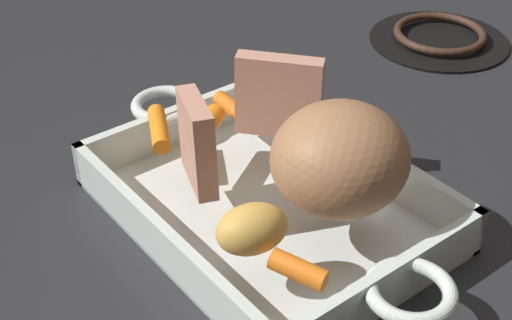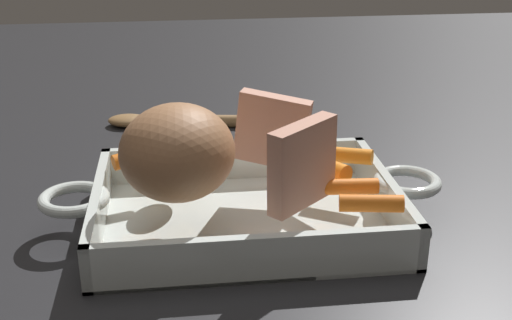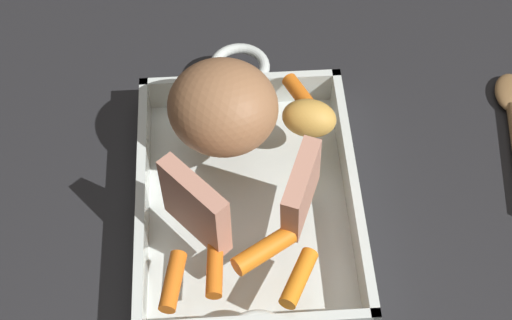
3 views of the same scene
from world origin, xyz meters
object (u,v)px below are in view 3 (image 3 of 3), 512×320
object	(u,v)px
baby_carrot_northeast	(215,269)
potato_golden_small	(309,118)
baby_carrot_center_left	(299,278)
baby_carrot_center_right	(264,250)
roast_slice_outer	(301,190)
baby_carrot_southeast	(298,92)
pork_roast	(223,107)
roast_slice_thick	(195,206)
roasting_dish	(248,201)
baby_carrot_southwest	(173,281)

from	to	relation	value
baby_carrot_northeast	potato_golden_small	size ratio (longest dim) A/B	0.97
baby_carrot_center_left	baby_carrot_center_right	world-z (taller)	baby_carrot_center_right
baby_carrot_northeast	baby_carrot_center_left	world-z (taller)	baby_carrot_center_left
roast_slice_outer	potato_golden_small	distance (m)	0.11
baby_carrot_center_left	baby_carrot_southeast	xyz separation A→B (m)	(0.24, -0.02, 0.00)
pork_roast	baby_carrot_center_right	distance (m)	0.16
baby_carrot_northeast	roast_slice_thick	bearing A→B (deg)	17.13
roast_slice_outer	roast_slice_thick	xyz separation A→B (m)	(-0.01, 0.11, 0.00)
roasting_dish	pork_roast	distance (m)	0.11
baby_carrot_southwest	roast_slice_outer	bearing A→B (deg)	-59.31
baby_carrot_northeast	baby_carrot_southwest	world-z (taller)	baby_carrot_southwest
baby_carrot_southeast	potato_golden_small	world-z (taller)	potato_golden_small
baby_carrot_northeast	baby_carrot_center_left	bearing A→B (deg)	-100.75
baby_carrot_southeast	pork_roast	bearing A→B (deg)	119.72
baby_carrot_center_left	potato_golden_small	bearing A→B (deg)	-8.71
baby_carrot_northeast	potato_golden_small	world-z (taller)	potato_golden_small
potato_golden_small	baby_carrot_southeast	bearing A→B (deg)	8.23
baby_carrot_center_right	roasting_dish	bearing A→B (deg)	7.60
baby_carrot_southwest	roasting_dish	bearing A→B (deg)	-34.84
roast_slice_thick	baby_carrot_center_left	distance (m)	0.12
roasting_dish	potato_golden_small	bearing A→B (deg)	-45.64
pork_roast	baby_carrot_southeast	size ratio (longest dim) A/B	2.60
roasting_dish	baby_carrot_southwest	bearing A→B (deg)	145.16
roast_slice_outer	baby_carrot_southeast	distance (m)	0.16
baby_carrot_center_left	baby_carrot_southwest	bearing A→B (deg)	88.03
roast_slice_outer	baby_carrot_center_left	xyz separation A→B (m)	(-0.08, 0.01, -0.03)
roast_slice_outer	baby_carrot_southwest	size ratio (longest dim) A/B	1.29
baby_carrot_southwest	baby_carrot_center_right	distance (m)	0.09
roast_slice_outer	baby_carrot_center_right	world-z (taller)	roast_slice_outer
roasting_dish	roast_slice_outer	distance (m)	0.09
baby_carrot_southwest	baby_carrot_southeast	size ratio (longest dim) A/B	1.34
roasting_dish	baby_carrot_southwest	distance (m)	0.14
pork_roast	roast_slice_thick	bearing A→B (deg)	165.07
baby_carrot_northeast	pork_roast	bearing A→B (deg)	-5.29
baby_carrot_center_left	potato_golden_small	world-z (taller)	potato_golden_small
roast_slice_thick	baby_carrot_center_left	bearing A→B (deg)	-124.71
pork_roast	baby_carrot_center_left	distance (m)	0.20
baby_carrot_southwest	potato_golden_small	distance (m)	0.24
roast_slice_thick	baby_carrot_northeast	distance (m)	0.06
roast_slice_thick	baby_carrot_northeast	bearing A→B (deg)	-162.87
baby_carrot_northeast	baby_carrot_center_left	size ratio (longest dim) A/B	0.93
pork_roast	baby_carrot_northeast	world-z (taller)	pork_roast
baby_carrot_southeast	baby_carrot_center_right	distance (m)	0.21
roast_slice_thick	potato_golden_small	distance (m)	0.18
roast_slice_outer	baby_carrot_center_right	bearing A→B (deg)	141.03
pork_roast	roast_slice_outer	bearing A→B (deg)	-144.93
roast_slice_thick	baby_carrot_center_right	size ratio (longest dim) A/B	1.24
roasting_dish	baby_carrot_center_right	size ratio (longest dim) A/B	6.34
baby_carrot_northeast	potato_golden_small	bearing A→B (deg)	-32.55
roasting_dish	baby_carrot_center_left	world-z (taller)	baby_carrot_center_left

